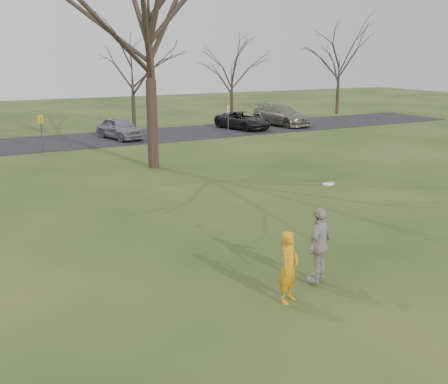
# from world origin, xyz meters

# --- Properties ---
(ground) EXTENTS (120.00, 120.00, 0.00)m
(ground) POSITION_xyz_m (0.00, 0.00, 0.00)
(ground) COLOR #1E380F
(ground) RESTS_ON ground
(parking_strip) EXTENTS (62.00, 6.50, 0.04)m
(parking_strip) POSITION_xyz_m (0.00, 25.00, 0.02)
(parking_strip) COLOR black
(parking_strip) RESTS_ON ground
(player_defender) EXTENTS (0.71, 0.64, 1.64)m
(player_defender) POSITION_xyz_m (-0.62, -0.19, 0.82)
(player_defender) COLOR orange
(player_defender) RESTS_ON ground
(car_4) EXTENTS (2.45, 4.32, 1.39)m
(car_4) POSITION_xyz_m (3.32, 24.49, 0.73)
(car_4) COLOR gray
(car_4) RESTS_ON parking_strip
(car_6) EXTENTS (3.12, 4.93, 1.27)m
(car_6) POSITION_xyz_m (12.74, 24.73, 0.67)
(car_6) COLOR black
(car_6) RESTS_ON parking_strip
(car_7) EXTENTS (2.92, 5.51, 1.52)m
(car_7) POSITION_xyz_m (16.43, 25.19, 0.80)
(car_7) COLOR slate
(car_7) RESTS_ON parking_strip
(catching_play) EXTENTS (1.16, 0.92, 2.39)m
(catching_play) POSITION_xyz_m (0.55, 0.26, 1.00)
(catching_play) COLOR #B2A4A0
(catching_play) RESTS_ON ground
(sign_yellow) EXTENTS (0.35, 0.35, 2.08)m
(sign_yellow) POSITION_xyz_m (-2.00, 22.00, 1.45)
(sign_yellow) COLOR #47474C
(sign_yellow) RESTS_ON ground
(sign_white) EXTENTS (0.35, 0.35, 2.08)m
(sign_white) POSITION_xyz_m (10.00, 22.00, 1.45)
(sign_white) COLOR #47474C
(sign_white) RESTS_ON ground
(big_tree) EXTENTS (9.00, 9.00, 14.00)m
(big_tree) POSITION_xyz_m (2.00, 15.00, 7.00)
(big_tree) COLOR #352821
(big_tree) RESTS_ON ground
(small_tree_row) EXTENTS (55.00, 5.90, 8.50)m
(small_tree_row) POSITION_xyz_m (4.38, 30.06, 3.89)
(small_tree_row) COLOR #352821
(small_tree_row) RESTS_ON ground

